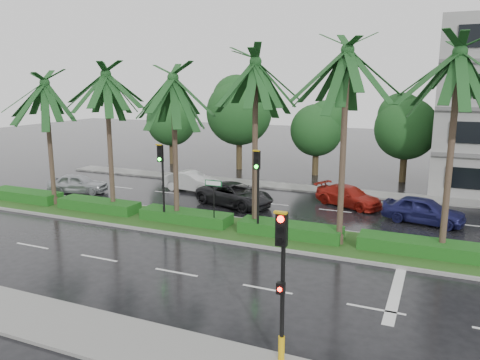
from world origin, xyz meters
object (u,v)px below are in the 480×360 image
at_px(signal_near, 282,281).
at_px(car_red, 349,196).
at_px(car_silver, 78,183).
at_px(car_white, 192,181).
at_px(signal_median_left, 162,172).
at_px(street_sign, 214,192).
at_px(car_darkgrey, 235,194).
at_px(car_blue, 424,210).

relative_size(signal_near, car_red, 0.98).
distance_m(car_silver, car_white, 7.95).
xyz_separation_m(signal_median_left, street_sign, (3.00, 0.18, -0.87)).
xyz_separation_m(car_silver, car_darkgrey, (11.51, 1.32, 0.02)).
bearing_deg(street_sign, car_red, 55.34).
distance_m(signal_median_left, car_white, 8.60).
bearing_deg(car_darkgrey, car_blue, -70.87).
bearing_deg(signal_near, car_darkgrey, 118.33).
bearing_deg(car_blue, signal_near, -178.99).
relative_size(car_silver, car_blue, 0.93).
bearing_deg(car_white, signal_median_left, -156.79).
relative_size(signal_near, car_blue, 1.00).
distance_m(car_silver, car_darkgrey, 11.58).
distance_m(signal_near, signal_median_left, 13.93).
distance_m(car_red, car_blue, 4.93).
xyz_separation_m(signal_near, car_darkgrey, (-8.14, 15.10, -1.79)).
bearing_deg(signal_median_left, car_darkgrey, 71.04).
bearing_deg(car_red, car_darkgrey, 136.98).
height_order(signal_near, car_red, signal_near).
bearing_deg(car_red, street_sign, 170.01).
height_order(signal_median_left, street_sign, signal_median_left).
height_order(signal_near, car_blue, signal_near).
bearing_deg(car_red, signal_near, -150.52).
distance_m(car_white, car_red, 11.14).
bearing_deg(signal_near, car_red, 94.81).
height_order(street_sign, car_red, street_sign).
relative_size(signal_near, street_sign, 1.68).
bearing_deg(car_silver, car_white, -79.19).
bearing_deg(car_white, signal_near, -139.60).
distance_m(signal_median_left, car_red, 12.00).
relative_size(car_darkgrey, car_red, 1.16).
xyz_separation_m(signal_near, car_blue, (3.00, 15.81, -1.76)).
relative_size(street_sign, car_red, 0.59).
relative_size(signal_near, car_darkgrey, 0.84).
xyz_separation_m(signal_median_left, car_darkgrey, (1.86, 5.41, -2.28)).
height_order(car_silver, car_blue, car_blue).
bearing_deg(street_sign, signal_near, -54.66).
bearing_deg(car_darkgrey, car_red, -52.22).
bearing_deg(car_white, car_silver, 122.89).
relative_size(street_sign, car_silver, 0.64).
relative_size(car_silver, car_red, 0.92).
relative_size(street_sign, car_darkgrey, 0.50).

